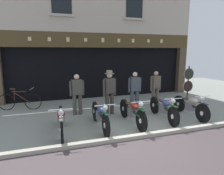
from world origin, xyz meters
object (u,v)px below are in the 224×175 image
(salesman_right, at_px, (135,89))
(advert_board_near, at_px, (56,69))
(assistant_far_right, at_px, (155,87))
(motorcycle_center, at_px, (132,111))
(salesman_left, at_px, (77,93))
(leaning_bicycle, at_px, (19,101))
(shopkeeper_center, at_px, (109,90))
(motorcycle_center_left, at_px, (100,115))
(motorcycle_center_right, at_px, (163,108))
(tyre_sign_pole, at_px, (188,81))
(motorcycle_left, at_px, (61,120))
(motorcycle_right, at_px, (190,106))

(salesman_right, distance_m, advert_board_near, 4.15)
(salesman_right, xyz_separation_m, assistant_far_right, (1.14, 0.30, -0.02))
(salesman_right, bearing_deg, motorcycle_center, 63.78)
(salesman_left, relative_size, leaning_bicycle, 0.90)
(salesman_right, relative_size, assistant_far_right, 1.02)
(leaning_bicycle, bearing_deg, shopkeeper_center, 75.03)
(motorcycle_center_left, relative_size, salesman_left, 1.35)
(motorcycle_center_left, xyz_separation_m, motorcycle_center_right, (2.34, 0.08, -0.00))
(motorcycle_center_left, bearing_deg, motorcycle_center_right, -177.29)
(tyre_sign_pole, bearing_deg, salesman_left, -174.52)
(assistant_far_right, bearing_deg, salesman_right, 5.04)
(motorcycle_center_left, height_order, assistant_far_right, assistant_far_right)
(assistant_far_right, relative_size, advert_board_near, 1.47)
(motorcycle_left, bearing_deg, salesman_left, -110.56)
(motorcycle_right, height_order, tyre_sign_pole, tyre_sign_pole)
(motorcycle_right, height_order, salesman_right, salesman_right)
(shopkeeper_center, bearing_deg, motorcycle_right, 143.68)
(assistant_far_right, bearing_deg, motorcycle_left, 13.84)
(tyre_sign_pole, bearing_deg, motorcycle_center, -151.62)
(motorcycle_center_right, xyz_separation_m, tyre_sign_pole, (2.66, 2.04, 0.57))
(motorcycle_right, xyz_separation_m, salesman_right, (-1.62, 1.42, 0.44))
(salesman_left, xyz_separation_m, assistant_far_right, (3.47, 0.16, -0.00))
(salesman_left, distance_m, assistant_far_right, 3.47)
(shopkeeper_center, bearing_deg, advert_board_near, -71.86)
(motorcycle_left, height_order, assistant_far_right, assistant_far_right)
(tyre_sign_pole, distance_m, advert_board_near, 6.52)
(motorcycle_center_left, bearing_deg, motorcycle_right, -178.73)
(tyre_sign_pole, distance_m, leaning_bicycle, 7.77)
(motorcycle_center, bearing_deg, salesman_right, -117.26)
(advert_board_near, distance_m, leaning_bicycle, 2.35)
(motorcycle_center_right, distance_m, motorcycle_right, 1.12)
(motorcycle_center, xyz_separation_m, assistant_far_right, (1.87, 1.73, 0.42))
(motorcycle_center_right, relative_size, salesman_right, 1.32)
(motorcycle_center, bearing_deg, assistant_far_right, -137.47)
(advert_board_near, bearing_deg, motorcycle_center_right, -50.35)
(motorcycle_center, relative_size, shopkeeper_center, 1.22)
(motorcycle_center, xyz_separation_m, salesman_left, (-1.60, 1.57, 0.42))
(advert_board_near, bearing_deg, salesman_left, -76.39)
(motorcycle_left, bearing_deg, motorcycle_center, -174.98)
(motorcycle_right, bearing_deg, assistant_far_right, -73.82)
(motorcycle_right, bearing_deg, leaning_bicycle, -24.80)
(motorcycle_center, bearing_deg, leaning_bicycle, -38.02)
(motorcycle_right, xyz_separation_m, advert_board_near, (-4.59, 4.24, 1.12))
(salesman_left, height_order, shopkeeper_center, shopkeeper_center)
(motorcycle_left, relative_size, assistant_far_right, 1.29)
(salesman_left, height_order, salesman_right, salesman_right)
(motorcycle_center_left, distance_m, motorcycle_right, 3.46)
(salesman_left, xyz_separation_m, tyre_sign_pole, (5.49, 0.53, 0.14))
(assistant_far_right, relative_size, tyre_sign_pole, 0.91)
(salesman_left, xyz_separation_m, shopkeeper_center, (1.18, -0.37, 0.10))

